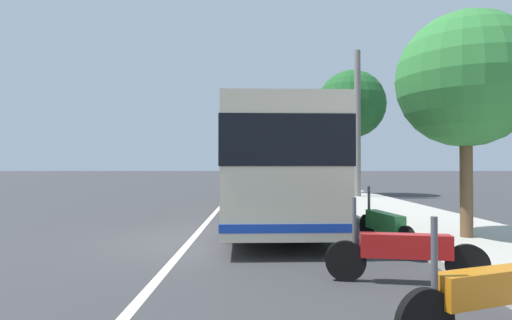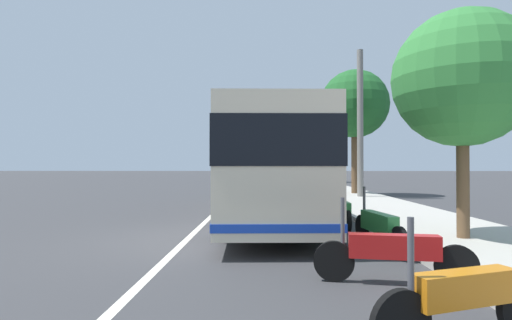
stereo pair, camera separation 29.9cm
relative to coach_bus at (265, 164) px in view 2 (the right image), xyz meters
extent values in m
plane|color=#38383A|center=(-4.01, 1.82, -1.78)|extent=(220.00, 220.00, 0.00)
cube|color=#B2ADA3|center=(5.99, -4.53, -1.71)|extent=(110.00, 3.60, 0.14)
cube|color=silver|center=(5.99, 1.82, -1.78)|extent=(110.00, 0.16, 0.01)
cube|color=beige|center=(0.00, 0.00, -0.05)|extent=(12.50, 2.88, 2.75)
cube|color=black|center=(0.00, 0.00, 0.41)|extent=(12.54, 2.92, 0.95)
cube|color=#193FB2|center=(0.00, 0.00, -1.18)|extent=(12.53, 2.91, 0.16)
cylinder|color=black|center=(3.93, 1.26, -1.28)|extent=(1.01, 0.34, 1.00)
cylinder|color=black|center=(4.01, -0.96, -1.28)|extent=(1.01, 0.34, 1.00)
cylinder|color=black|center=(-4.01, 0.96, -1.28)|extent=(1.01, 0.34, 1.00)
cylinder|color=black|center=(-3.93, -1.26, -1.28)|extent=(1.01, 0.34, 1.00)
cube|color=orange|center=(-9.48, -1.89, -1.22)|extent=(0.61, 1.12, 0.31)
cylinder|color=#4C4C51|center=(-9.70, -1.30, -0.87)|extent=(0.06, 0.06, 0.70)
cylinder|color=black|center=(-7.36, -1.01, -1.48)|extent=(0.17, 0.61, 0.60)
cylinder|color=black|center=(-7.62, -2.69, -1.48)|extent=(0.17, 0.61, 0.60)
cube|color=red|center=(-7.49, -1.85, -1.23)|extent=(0.43, 1.30, 0.35)
cylinder|color=#4C4C51|center=(-7.38, -1.13, -0.88)|extent=(0.06, 0.06, 0.70)
cylinder|color=black|center=(-4.22, -2.18, -1.48)|extent=(0.61, 0.17, 0.61)
cylinder|color=black|center=(-5.94, -2.45, -1.48)|extent=(0.61, 0.17, 0.61)
cube|color=#338C3F|center=(-5.08, -2.32, -1.23)|extent=(1.33, 0.44, 0.39)
cylinder|color=#4C4C51|center=(-4.35, -2.20, -0.88)|extent=(0.06, 0.06, 0.70)
cylinder|color=black|center=(-1.45, -2.17, -1.50)|extent=(0.57, 0.09, 0.57)
cylinder|color=black|center=(-2.96, -2.14, -1.50)|extent=(0.57, 0.09, 0.57)
cube|color=#338C3F|center=(-2.20, -2.15, -1.25)|extent=(1.14, 0.26, 0.39)
cylinder|color=#4C4C51|center=(-1.56, -2.17, -0.90)|extent=(0.06, 0.06, 0.70)
cube|color=black|center=(31.86, 0.40, -1.23)|extent=(4.35, 1.84, 0.74)
cube|color=black|center=(31.88, 0.40, -0.56)|extent=(2.08, 1.68, 0.59)
cylinder|color=black|center=(33.30, 1.22, -1.46)|extent=(0.64, 0.22, 0.64)
cylinder|color=black|center=(33.29, -0.44, -1.46)|extent=(0.64, 0.22, 0.64)
cylinder|color=black|center=(30.43, 1.23, -1.46)|extent=(0.64, 0.22, 0.64)
cylinder|color=black|center=(30.43, -0.43, -1.46)|extent=(0.64, 0.22, 0.64)
cube|color=navy|center=(32.45, 3.23, -1.22)|extent=(4.42, 1.82, 0.76)
cube|color=black|center=(32.54, 3.23, -0.55)|extent=(2.44, 1.65, 0.58)
cylinder|color=black|center=(30.99, 2.46, -1.46)|extent=(0.64, 0.23, 0.64)
cylinder|color=black|center=(31.01, 4.05, -1.46)|extent=(0.64, 0.23, 0.64)
cylinder|color=black|center=(33.88, 2.42, -1.46)|extent=(0.64, 0.23, 0.64)
cylinder|color=black|center=(33.91, 4.01, -1.46)|extent=(0.64, 0.23, 0.64)
cylinder|color=brown|center=(-4.45, -4.34, -0.41)|extent=(0.27, 0.27, 2.74)
sphere|color=#337F38|center=(-4.45, -4.34, 1.86)|extent=(3.01, 3.01, 3.01)
cylinder|color=brown|center=(9.61, -5.14, 0.26)|extent=(0.40, 0.40, 4.07)
sphere|color=#1E5B26|center=(9.61, -5.14, 3.46)|extent=(3.87, 3.87, 3.87)
cylinder|color=brown|center=(27.35, -4.33, -0.29)|extent=(0.32, 0.32, 2.98)
sphere|color=#1E5B26|center=(27.35, -4.33, 2.46)|extent=(4.21, 4.21, 4.21)
cylinder|color=slate|center=(7.24, -4.88, 2.04)|extent=(0.32, 0.32, 7.65)
camera|label=1|loc=(-13.36, 0.33, -0.05)|focal=28.18mm
camera|label=2|loc=(-13.36, 0.03, -0.05)|focal=28.18mm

